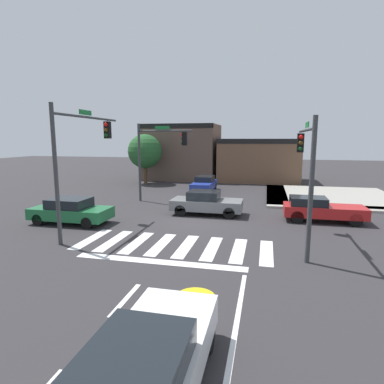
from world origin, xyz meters
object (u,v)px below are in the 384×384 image
at_px(traffic_signal_southeast, 306,159).
at_px(car_red, 320,209).
at_px(car_blue, 204,184).
at_px(car_gray, 206,203).
at_px(car_green, 71,211).
at_px(roadside_tree, 145,151).
at_px(traffic_signal_southwest, 81,146).
at_px(traffic_signal_northwest, 158,149).
at_px(car_white, 149,363).

bearing_deg(traffic_signal_southeast, car_red, -17.77).
xyz_separation_m(traffic_signal_southeast, car_blue, (-7.00, 13.40, -3.11)).
xyz_separation_m(car_gray, car_red, (6.67, -0.19, -0.03)).
bearing_deg(car_green, car_blue, -112.53).
distance_m(traffic_signal_southeast, car_red, 5.69).
bearing_deg(car_red, roadside_tree, 141.00).
height_order(traffic_signal_southwest, traffic_signal_southeast, traffic_signal_southwest).
height_order(traffic_signal_southwest, car_blue, traffic_signal_southwest).
distance_m(traffic_signal_southeast, car_blue, 15.43).
distance_m(traffic_signal_northwest, roadside_tree, 10.21).
height_order(traffic_signal_southeast, car_red, traffic_signal_southeast).
height_order(traffic_signal_southeast, car_white, traffic_signal_southeast).
relative_size(car_green, roadside_tree, 0.84).
relative_size(traffic_signal_northwest, car_gray, 1.33).
bearing_deg(car_gray, traffic_signal_northwest, 142.15).
bearing_deg(traffic_signal_southeast, car_gray, 47.73).
distance_m(car_gray, car_red, 6.67).
relative_size(traffic_signal_northwest, car_white, 1.35).
xyz_separation_m(traffic_signal_northwest, car_gray, (4.20, -3.26, -3.16)).
distance_m(traffic_signal_southwest, car_blue, 14.63).
bearing_deg(car_green, roadside_tree, -83.44).
bearing_deg(car_green, car_red, -165.15).
distance_m(traffic_signal_southeast, roadside_tree, 22.11).
height_order(car_green, car_gray, car_gray).
height_order(car_green, car_blue, car_green).
xyz_separation_m(traffic_signal_southwest, traffic_signal_northwest, (1.08, 8.35, -0.40)).
relative_size(car_green, car_blue, 1.02).
relative_size(car_green, car_red, 0.99).
relative_size(car_white, car_red, 0.97).
height_order(car_blue, roadside_tree, roadside_tree).
bearing_deg(car_green, car_white, 128.96).
relative_size(traffic_signal_southwest, car_gray, 1.42).
distance_m(car_red, roadside_tree, 20.11).
xyz_separation_m(car_blue, car_red, (8.46, -8.85, 0.01)).
xyz_separation_m(car_green, car_red, (13.63, 3.61, -0.00)).
bearing_deg(roadside_tree, traffic_signal_northwest, -63.03).
relative_size(traffic_signal_southwest, car_white, 1.45).
xyz_separation_m(car_red, roadside_tree, (-15.49, 12.54, 2.66)).
distance_m(traffic_signal_northwest, traffic_signal_southeast, 12.35).
xyz_separation_m(car_gray, roadside_tree, (-8.82, 12.35, 2.64)).
bearing_deg(traffic_signal_southeast, car_white, 160.13).
bearing_deg(traffic_signal_southeast, car_green, 85.64).
height_order(car_blue, car_white, car_white).
relative_size(traffic_signal_southwest, car_blue, 1.44).
bearing_deg(traffic_signal_northwest, car_white, -71.68).
xyz_separation_m(car_green, car_white, (8.65, -10.69, 0.04)).
relative_size(traffic_signal_northwest, car_blue, 1.35).
xyz_separation_m(car_green, car_gray, (6.96, 3.81, 0.03)).
distance_m(car_green, roadside_tree, 16.48).
bearing_deg(car_white, car_blue, 8.53).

